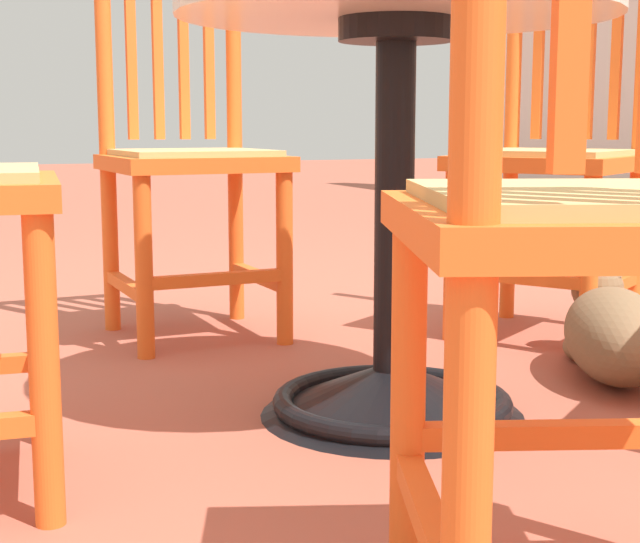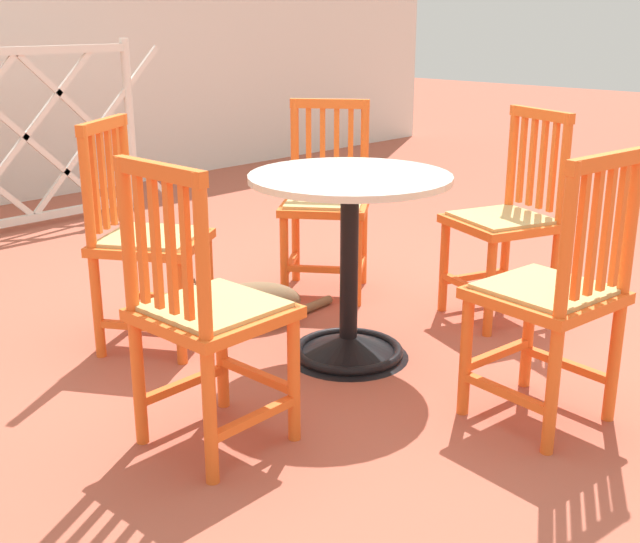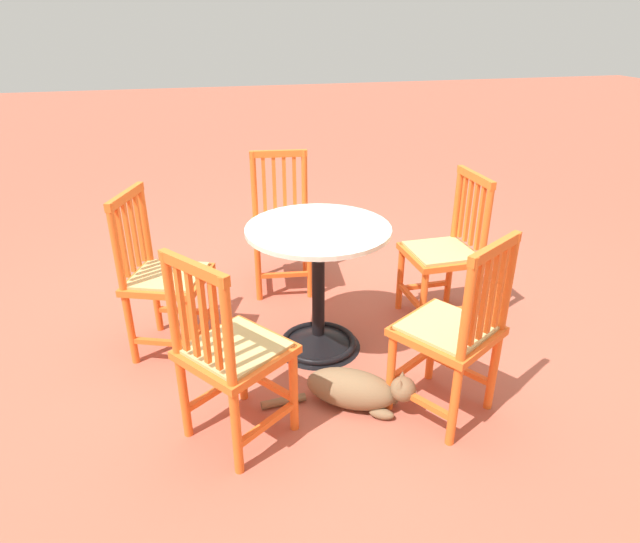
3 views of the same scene
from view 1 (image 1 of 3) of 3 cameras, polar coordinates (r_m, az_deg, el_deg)
name	(u,v)px [view 1 (image 1 of 3)]	position (r m, az deg, el deg)	size (l,w,h in m)	color
ground_plane	(415,418)	(1.75, 5.65, -8.69)	(24.00, 24.00, 0.00)	#AD5642
cafe_table	(394,260)	(1.71, 4.41, 0.66)	(0.76, 0.76, 0.73)	black
orange_chair_tucked_in	(628,224)	(0.91, 17.87, 2.68)	(0.52, 0.52, 0.91)	orange
orange_chair_at_corner	(553,162)	(2.44, 13.69, 6.38)	(0.55, 0.55, 0.91)	orange
orange_chair_near_fence	(189,162)	(2.39, -7.81, 6.50)	(0.41, 0.41, 0.91)	orange
tabby_cat	(613,331)	(2.10, 17.04, -3.42)	(0.71, 0.40, 0.23)	brown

